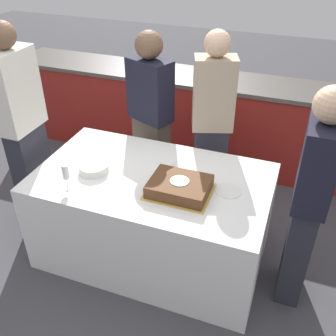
{
  "coord_description": "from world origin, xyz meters",
  "views": [
    {
      "loc": [
        0.9,
        -2.11,
        2.33
      ],
      "look_at": [
        0.12,
        0.0,
        0.84
      ],
      "focal_mm": 42.0,
      "sensor_mm": 36.0,
      "label": 1
    }
  ],
  "objects_px": {
    "plate_stack": "(94,167)",
    "person_cutting_cake": "(212,125)",
    "person_seated_left": "(24,133)",
    "person_standing_back": "(151,118)",
    "person_seated_right": "(309,200)",
    "wine_glass": "(65,173)",
    "cake": "(180,187)"
  },
  "relations": [
    {
      "from": "person_seated_left",
      "to": "person_standing_back",
      "type": "height_order",
      "value": "person_seated_left"
    },
    {
      "from": "person_cutting_cake",
      "to": "cake",
      "type": "bearing_deg",
      "value": 71.23
    },
    {
      "from": "wine_glass",
      "to": "cake",
      "type": "bearing_deg",
      "value": 17.49
    },
    {
      "from": "plate_stack",
      "to": "person_cutting_cake",
      "type": "height_order",
      "value": "person_cutting_cake"
    },
    {
      "from": "wine_glass",
      "to": "person_standing_back",
      "type": "height_order",
      "value": "person_standing_back"
    },
    {
      "from": "wine_glass",
      "to": "person_seated_left",
      "type": "xyz_separation_m",
      "value": [
        -0.58,
        0.33,
        0.03
      ]
    },
    {
      "from": "plate_stack",
      "to": "person_seated_left",
      "type": "relative_size",
      "value": 0.13
    },
    {
      "from": "plate_stack",
      "to": "wine_glass",
      "type": "height_order",
      "value": "wine_glass"
    },
    {
      "from": "cake",
      "to": "person_standing_back",
      "type": "bearing_deg",
      "value": 123.6
    },
    {
      "from": "wine_glass",
      "to": "person_seated_left",
      "type": "distance_m",
      "value": 0.67
    },
    {
      "from": "person_seated_left",
      "to": "cake",
      "type": "bearing_deg",
      "value": -94.62
    },
    {
      "from": "cake",
      "to": "person_seated_right",
      "type": "bearing_deg",
      "value": 7.33
    },
    {
      "from": "plate_stack",
      "to": "wine_glass",
      "type": "relative_size",
      "value": 1.15
    },
    {
      "from": "cake",
      "to": "person_cutting_cake",
      "type": "relative_size",
      "value": 0.27
    },
    {
      "from": "plate_stack",
      "to": "person_cutting_cake",
      "type": "distance_m",
      "value": 1.03
    },
    {
      "from": "person_cutting_cake",
      "to": "person_seated_right",
      "type": "height_order",
      "value": "person_cutting_cake"
    },
    {
      "from": "plate_stack",
      "to": "person_standing_back",
      "type": "height_order",
      "value": "person_standing_back"
    },
    {
      "from": "plate_stack",
      "to": "person_standing_back",
      "type": "bearing_deg",
      "value": 81.21
    },
    {
      "from": "cake",
      "to": "plate_stack",
      "type": "xyz_separation_m",
      "value": [
        -0.66,
        0.03,
        -0.02
      ]
    },
    {
      "from": "person_seated_right",
      "to": "plate_stack",
      "type": "bearing_deg",
      "value": -86.94
    },
    {
      "from": "plate_stack",
      "to": "person_seated_left",
      "type": "xyz_separation_m",
      "value": [
        -0.63,
        0.08,
        0.13
      ]
    },
    {
      "from": "cake",
      "to": "plate_stack",
      "type": "bearing_deg",
      "value": 177.77
    },
    {
      "from": "plate_stack",
      "to": "person_cutting_cake",
      "type": "xyz_separation_m",
      "value": [
        0.66,
        0.79,
        0.08
      ]
    },
    {
      "from": "plate_stack",
      "to": "person_seated_left",
      "type": "distance_m",
      "value": 0.65
    },
    {
      "from": "wine_glass",
      "to": "person_standing_back",
      "type": "bearing_deg",
      "value": 80.17
    },
    {
      "from": "person_cutting_cake",
      "to": "person_standing_back",
      "type": "height_order",
      "value": "person_cutting_cake"
    },
    {
      "from": "person_seated_left",
      "to": "person_seated_right",
      "type": "distance_m",
      "value": 2.11
    },
    {
      "from": "cake",
      "to": "person_seated_left",
      "type": "bearing_deg",
      "value": 175.38
    },
    {
      "from": "person_cutting_cake",
      "to": "person_seated_left",
      "type": "bearing_deg",
      "value": 9.9
    },
    {
      "from": "person_standing_back",
      "to": "wine_glass",
      "type": "bearing_deg",
      "value": 103.1
    },
    {
      "from": "plate_stack",
      "to": "cake",
      "type": "bearing_deg",
      "value": -2.23
    },
    {
      "from": "person_cutting_cake",
      "to": "person_seated_left",
      "type": "xyz_separation_m",
      "value": [
        -1.3,
        -0.71,
        0.05
      ]
    }
  ]
}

